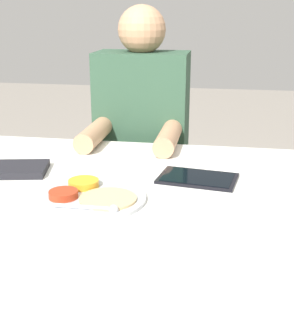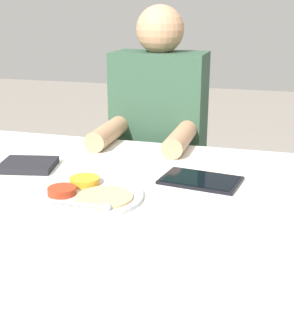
% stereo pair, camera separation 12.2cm
% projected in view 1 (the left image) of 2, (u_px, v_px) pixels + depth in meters
% --- Properties ---
extents(dining_table, '(1.19, 0.93, 0.71)m').
position_uv_depth(dining_table, '(90.00, 302.00, 1.36)').
color(dining_table, silver).
rests_on(dining_table, ground_plane).
extents(thali_tray, '(0.28, 0.28, 0.03)m').
position_uv_depth(thali_tray, '(89.00, 197.00, 1.17)').
color(thali_tray, '#B7BABF').
rests_on(thali_tray, dining_table).
extents(red_notebook, '(0.18, 0.16, 0.02)m').
position_uv_depth(red_notebook, '(19.00, 170.00, 1.37)').
color(red_notebook, silver).
rests_on(red_notebook, dining_table).
extents(tablet_device, '(0.23, 0.17, 0.01)m').
position_uv_depth(tablet_device, '(198.00, 178.00, 1.31)').
color(tablet_device, black).
rests_on(tablet_device, dining_table).
extents(person_diner, '(0.35, 0.47, 1.18)m').
position_uv_depth(person_diner, '(142.00, 168.00, 1.88)').
color(person_diner, black).
rests_on(person_diner, ground_plane).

